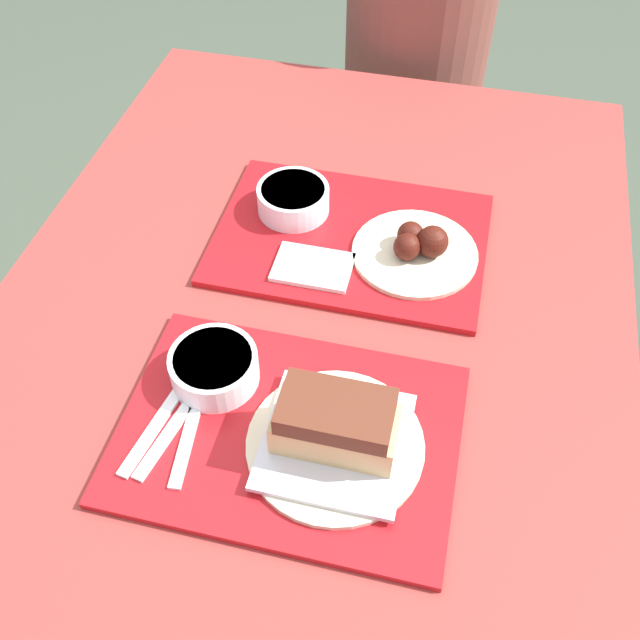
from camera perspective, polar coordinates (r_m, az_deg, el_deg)
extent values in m
plane|color=#424C3D|center=(1.69, -1.00, -17.45)|extent=(12.00, 12.00, 0.00)
cube|color=maroon|center=(1.06, -1.52, -1.69)|extent=(0.96, 1.44, 0.04)
cylinder|color=maroon|center=(1.85, -8.98, 8.48)|extent=(0.07, 0.07, 0.71)
cylinder|color=maroon|center=(1.77, 17.43, 4.07)|extent=(0.07, 0.07, 0.71)
cube|color=maroon|center=(1.95, 5.77, 13.71)|extent=(0.91, 0.28, 0.04)
cylinder|color=maroon|center=(2.16, -5.22, 10.42)|extent=(0.06, 0.06, 0.40)
cylinder|color=maroon|center=(2.09, 16.08, 6.89)|extent=(0.06, 0.06, 0.40)
cube|color=#B21419|center=(0.93, -2.53, -9.09)|extent=(0.44, 0.31, 0.01)
cube|color=#B21419|center=(1.17, 2.47, 6.52)|extent=(0.44, 0.31, 0.01)
cylinder|color=silver|center=(0.97, -8.46, -3.78)|extent=(0.12, 0.12, 0.05)
cylinder|color=beige|center=(0.95, -8.57, -3.18)|extent=(0.11, 0.11, 0.01)
cylinder|color=beige|center=(0.91, 1.22, -9.92)|extent=(0.23, 0.23, 0.01)
cube|color=silver|center=(0.91, 1.23, -9.66)|extent=(0.18, 0.18, 0.01)
cube|color=#DBB275|center=(0.88, 1.26, -8.69)|extent=(0.15, 0.08, 0.05)
cube|color=#562819|center=(0.85, 1.30, -7.30)|extent=(0.14, 0.08, 0.03)
cube|color=white|center=(0.95, -11.60, -8.28)|extent=(0.05, 0.17, 0.00)
cube|color=white|center=(0.94, -10.35, -8.58)|extent=(0.04, 0.17, 0.00)
cube|color=white|center=(0.96, -12.83, -7.99)|extent=(0.04, 0.17, 0.00)
cube|color=teal|center=(0.96, -0.41, -5.55)|extent=(0.04, 0.03, 0.01)
cylinder|color=silver|center=(1.20, -2.15, 9.62)|extent=(0.12, 0.12, 0.05)
cylinder|color=beige|center=(1.19, -2.18, 10.24)|extent=(0.11, 0.11, 0.01)
cylinder|color=beige|center=(1.14, 7.58, 5.34)|extent=(0.20, 0.20, 0.01)
sphere|color=#42140C|center=(1.12, 8.99, 6.22)|extent=(0.05, 0.05, 0.05)
sphere|color=#42140C|center=(1.13, 7.25, 6.78)|extent=(0.04, 0.04, 0.04)
sphere|color=#42140C|center=(1.11, 6.98, 5.84)|extent=(0.04, 0.04, 0.04)
cube|color=white|center=(1.11, -0.58, 4.25)|extent=(0.12, 0.08, 0.01)
cylinder|color=brown|center=(1.79, 7.80, 21.26)|extent=(0.33, 0.33, 0.56)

